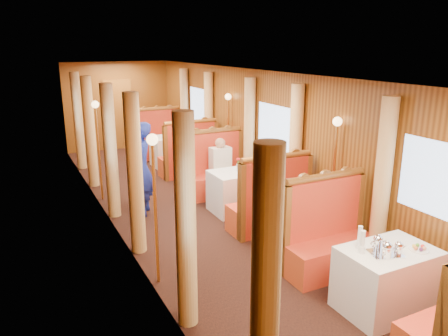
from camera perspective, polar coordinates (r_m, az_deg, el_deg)
floor at (r=7.83m, az=-2.79°, el=-6.41°), size 3.00×12.00×0.01m
ceiling at (r=7.26m, az=-3.06°, el=12.17°), size 3.00×12.00×0.01m
wall_far at (r=13.08m, az=-13.67°, el=7.88°), size 3.00×0.01×2.50m
wall_left at (r=7.00m, az=-14.23°, el=1.19°), size 0.01×12.00×2.50m
wall_right at (r=8.15m, az=6.79°, el=3.60°), size 0.01×12.00×2.50m
doorway_far at (r=13.09m, az=-13.57°, el=6.78°), size 0.80×0.04×2.00m
table_near at (r=5.47m, az=20.44°, el=-13.50°), size 1.05×0.72×0.75m
banquette_near_aft at (r=6.09m, az=13.51°, el=-9.28°), size 1.30×0.55×1.34m
table_mid at (r=8.01m, az=2.09°, el=-3.02°), size 1.05×0.72×0.75m
banquette_mid_fwd at (r=7.17m, az=5.99°, el=-4.98°), size 1.30×0.55×1.34m
banquette_mid_aft at (r=8.85m, az=-1.05°, el=-0.82°), size 1.30×0.55×1.34m
table_far at (r=11.09m, az=-6.60°, el=2.24°), size 1.05×0.72×0.75m
banquette_far_fwd at (r=10.15m, az=-4.63°, el=1.31°), size 1.30×0.55×1.34m
banquette_far_aft at (r=12.01m, az=-8.28°, el=3.47°), size 1.30×0.55×1.34m
tea_tray at (r=5.18m, az=20.31°, el=-10.42°), size 0.40×0.35×0.01m
teapot_left at (r=5.07m, az=20.46°, el=-10.23°), size 0.21×0.19×0.14m
teapot_right at (r=5.18m, az=21.83°, el=-9.94°), size 0.16×0.13×0.12m
teapot_back at (r=5.22m, az=19.43°, el=-9.40°), size 0.19×0.15×0.14m
fruit_plate at (r=5.40m, az=24.12°, el=-9.59°), size 0.22×0.22×0.05m
cup_inboard at (r=5.08m, az=17.60°, el=-9.46°), size 0.08×0.08×0.26m
cup_outboard at (r=5.19m, az=17.28°, el=-8.87°), size 0.08×0.08×0.26m
rose_vase_mid at (r=7.85m, az=1.86°, el=0.80°), size 0.06×0.06×0.36m
rose_vase_far at (r=10.98m, az=-6.59°, el=5.06°), size 0.06×0.06×0.36m
window_left_near at (r=3.76m, az=-2.18°, el=-7.87°), size 0.01×1.20×0.90m
curtain_left_near_a at (r=3.33m, az=5.41°, el=-16.71°), size 0.22×0.22×2.35m
curtain_left_near_b at (r=4.57m, az=-5.02°, el=-7.25°), size 0.22×0.22×2.35m
window_right_near at (r=5.60m, az=26.68°, el=-1.56°), size 0.01×1.20×0.90m
curtain_right_near_b at (r=6.07m, az=19.96°, el=-2.26°), size 0.22×0.22×2.35m
window_left_mid at (r=6.96m, az=-14.22°, el=2.80°), size 0.01×1.20×0.90m
curtain_left_mid_a at (r=6.32m, az=-11.55°, el=-0.93°), size 0.22×0.22×2.35m
curtain_left_mid_b at (r=7.79m, az=-14.61°, el=2.05°), size 0.22×0.22×2.35m
window_right_mid at (r=8.10m, az=6.75°, el=4.97°), size 0.01×1.20×0.90m
curtain_right_mid_a at (r=7.48m, az=9.27°, el=1.80°), size 0.22×0.22×2.35m
curtain_right_mid_b at (r=8.75m, az=3.32°, el=4.03°), size 0.22×0.22×2.35m
window_left_far at (r=10.35m, az=-18.56°, el=6.63°), size 0.01×1.20×0.90m
curtain_left_far_a at (r=9.65m, az=-17.10°, el=4.47°), size 0.22×0.22×2.35m
curtain_left_far_b at (r=11.17m, az=-18.50°, el=5.82°), size 0.22×0.22×2.35m
window_right_far at (r=11.15m, az=-3.20°, el=8.03°), size 0.01×1.20×0.90m
curtain_right_far_a at (r=10.45m, az=-1.99°, el=5.98°), size 0.22×0.22×2.35m
curtain_right_far_b at (r=11.87m, az=-5.16°, el=7.12°), size 0.22×0.22×2.35m
sconce_left_fore at (r=5.36m, az=-9.12°, el=-1.50°), size 0.14×0.14×1.95m
sconce_right_fore at (r=6.70m, az=14.31°, el=1.72°), size 0.14×0.14×1.95m
sconce_left_aft at (r=8.67m, az=-16.22°, el=4.73°), size 0.14×0.14×1.95m
sconce_right_aft at (r=9.56m, az=0.54°, el=6.34°), size 0.14×0.14×1.95m
steward at (r=7.83m, az=-10.71°, el=-0.16°), size 0.61×0.72×1.68m
passenger at (r=8.57m, az=-0.39°, el=0.82°), size 0.40×0.44×0.76m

